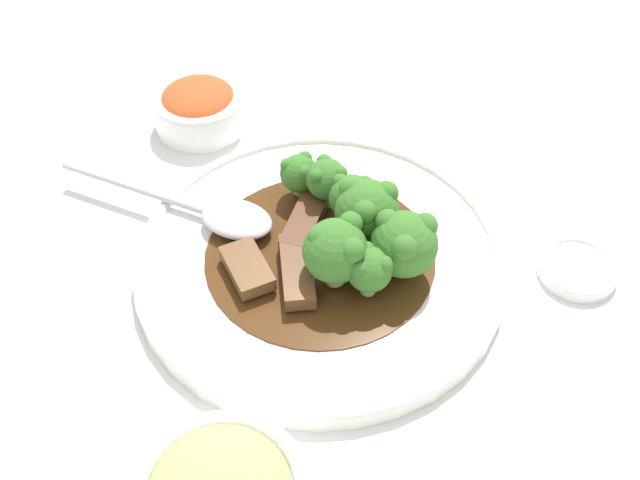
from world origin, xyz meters
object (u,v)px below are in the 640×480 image
main_plate (320,259)px  side_bowl_kimchi (199,107)px  broccoli_floret_4 (341,248)px  sauce_dish (578,268)px  broccoli_floret_1 (299,173)px  broccoli_floret_6 (404,243)px  broccoli_floret_0 (367,210)px  serving_spoon (220,214)px  broccoli_floret_5 (327,179)px  broccoli_floret_2 (369,269)px  broccoli_floret_3 (351,196)px  beef_strip_0 (246,266)px  beef_strip_1 (302,221)px  beef_strip_2 (297,271)px

main_plate → side_bowl_kimchi: size_ratio=3.39×
broccoli_floret_4 → sauce_dish: bearing=-15.3°
broccoli_floret_1 → broccoli_floret_6: size_ratio=0.69×
broccoli_floret_1 → broccoli_floret_4: size_ratio=0.66×
broccoli_floret_0 → sauce_dish: broccoli_floret_0 is taller
broccoli_floret_0 → serving_spoon: broccoli_floret_0 is taller
broccoli_floret_6 → side_bowl_kimchi: bearing=110.2°
broccoli_floret_5 → broccoli_floret_1: bearing=127.0°
broccoli_floret_0 → broccoli_floret_5: bearing=106.1°
broccoli_floret_2 → broccoli_floret_5: bearing=86.7°
broccoli_floret_1 → broccoli_floret_3: broccoli_floret_3 is taller
beef_strip_0 → broccoli_floret_5: size_ratio=1.14×
broccoli_floret_3 → broccoli_floret_5: 0.03m
sauce_dish → main_plate: bearing=156.7°
main_plate → beef_strip_1: beef_strip_1 is taller
broccoli_floret_6 → broccoli_floret_3: bearing=103.0°
broccoli_floret_1 → serving_spoon: (-0.08, -0.01, -0.02)m
broccoli_floret_4 → broccoli_floret_5: size_ratio=1.27×
sauce_dish → broccoli_floret_4: bearing=164.7°
broccoli_floret_5 → broccoli_floret_6: broccoli_floret_6 is taller
broccoli_floret_0 → main_plate: bearing=-179.3°
broccoli_floret_5 → sauce_dish: 0.23m
beef_strip_2 → side_bowl_kimchi: side_bowl_kimchi is taller
beef_strip_0 → broccoli_floret_2: broccoli_floret_2 is taller
side_bowl_kimchi → broccoli_floret_3: bearing=-67.4°
sauce_dish → beef_strip_2: bearing=163.2°
beef_strip_0 → broccoli_floret_4: bearing=-26.9°
beef_strip_2 → broccoli_floret_2: bearing=-36.7°
broccoli_floret_1 → sauce_dish: bearing=-40.1°
broccoli_floret_5 → serving_spoon: bearing=170.6°
broccoli_floret_5 → side_bowl_kimchi: (-0.07, 0.17, -0.03)m
beef_strip_0 → broccoli_floret_3: bearing=13.5°
broccoli_floret_6 → broccoli_floret_1: bearing=111.2°
broccoli_floret_2 → broccoli_floret_5: 0.11m
main_plate → broccoli_floret_0: broccoli_floret_0 is taller
beef_strip_2 → broccoli_floret_5: (0.05, 0.07, 0.02)m
beef_strip_1 → side_bowl_kimchi: bearing=101.8°
beef_strip_0 → broccoli_floret_6: (0.12, -0.05, 0.03)m
main_plate → broccoli_floret_5: size_ratio=6.54×
beef_strip_1 → broccoli_floret_4: broccoli_floret_4 is taller
main_plate → broccoli_floret_3: bearing=34.3°
broccoli_floret_1 → serving_spoon: 0.08m
broccoli_floret_2 → side_bowl_kimchi: bearing=103.0°
beef_strip_0 → broccoli_floret_3: size_ratio=1.19×
beef_strip_1 → beef_strip_2: 0.06m
serving_spoon → beef_strip_1: bearing=-28.3°
serving_spoon → broccoli_floret_0: bearing=-31.8°
broccoli_floret_0 → broccoli_floret_2: 0.06m
beef_strip_1 → beef_strip_2: bearing=-114.1°
beef_strip_0 → beef_strip_1: 0.07m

